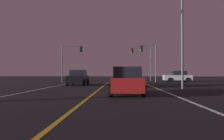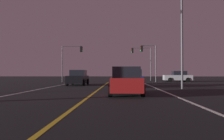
{
  "view_description": "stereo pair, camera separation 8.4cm",
  "coord_description": "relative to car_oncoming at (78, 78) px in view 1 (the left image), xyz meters",
  "views": [
    {
      "loc": [
        1.67,
        1.72,
        1.31
      ],
      "look_at": [
        0.65,
        31.27,
        1.79
      ],
      "focal_mm": 34.64,
      "sensor_mm": 36.0,
      "label": 1
    },
    {
      "loc": [
        1.75,
        1.72,
        1.31
      ],
      "look_at": [
        0.65,
        31.27,
        1.79
      ],
      "focal_mm": 34.64,
      "sensor_mm": 36.0,
      "label": 2
    }
  ],
  "objects": [
    {
      "name": "car_ahead_far",
      "position": [
        5.93,
        -2.74,
        0.0
      ],
      "size": [
        2.02,
        4.3,
        1.7
      ],
      "rotation": [
        0.0,
        0.0,
        1.57
      ],
      "color": "black",
      "rests_on": "ground"
    },
    {
      "name": "traffic_light_near_left",
      "position": [
        -2.75,
        9.13,
        3.33
      ],
      "size": [
        3.26,
        0.36,
        5.59
      ],
      "color": "#4C4C51",
      "rests_on": "ground"
    },
    {
      "name": "street_lamp_right_far",
      "position": [
        9.55,
        -5.57,
        4.65
      ],
      "size": [
        2.09,
        0.44,
        8.74
      ],
      "rotation": [
        0.0,
        0.0,
        3.14
      ],
      "color": "#4C4C51",
      "rests_on": "ground"
    },
    {
      "name": "car_crossing_side",
      "position": [
        13.87,
        10.44,
        0.0
      ],
      "size": [
        4.3,
        2.02,
        1.7
      ],
      "rotation": [
        0.0,
        0.0,
        3.14
      ],
      "color": "black",
      "rests_on": "ground"
    },
    {
      "name": "car_oncoming",
      "position": [
        0.0,
        0.0,
        0.0
      ],
      "size": [
        2.02,
        4.3,
        1.7
      ],
      "rotation": [
        0.0,
        0.0,
        -1.57
      ],
      "color": "black",
      "rests_on": "ground"
    },
    {
      "name": "lane_center_divider",
      "position": [
        2.96,
        -11.59,
        -0.82
      ],
      "size": [
        0.16,
        40.44,
        0.01
      ],
      "primitive_type": "cube",
      "color": "gold",
      "rests_on": "ground"
    },
    {
      "name": "traffic_light_far_right",
      "position": [
        8.58,
        14.63,
        3.58
      ],
      "size": [
        3.54,
        0.36,
        5.94
      ],
      "rotation": [
        0.0,
        0.0,
        3.14
      ],
      "color": "#4C4C51",
      "rests_on": "ground"
    },
    {
      "name": "car_lead_same_lane",
      "position": [
        5.07,
        -10.76,
        0.0
      ],
      "size": [
        2.02,
        4.3,
        1.7
      ],
      "rotation": [
        0.0,
        0.0,
        1.57
      ],
      "color": "black",
      "rests_on": "ground"
    },
    {
      "name": "lane_edge_right",
      "position": [
        7.91,
        -11.59,
        -0.82
      ],
      "size": [
        0.16,
        40.44,
        0.01
      ],
      "primitive_type": "cube",
      "color": "silver",
      "rests_on": "ground"
    },
    {
      "name": "traffic_light_near_right",
      "position": [
        9.1,
        9.13,
        3.32
      ],
      "size": [
        2.43,
        0.36,
        5.65
      ],
      "rotation": [
        0.0,
        0.0,
        3.14
      ],
      "color": "#4C4C51",
      "rests_on": "ground"
    },
    {
      "name": "lane_edge_left",
      "position": [
        -1.98,
        -11.59,
        -0.82
      ],
      "size": [
        0.16,
        40.44,
        0.01
      ],
      "primitive_type": "cube",
      "color": "silver",
      "rests_on": "ground"
    }
  ]
}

